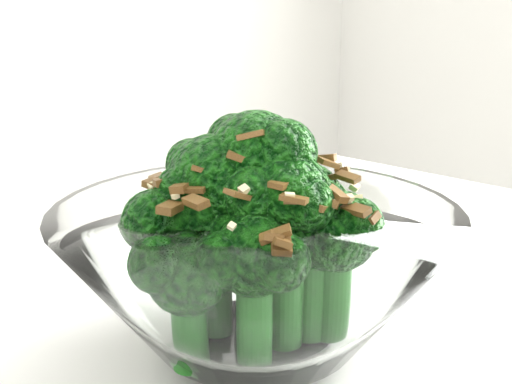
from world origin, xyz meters
TOP-DOWN VIEW (x-y plane):
  - broccoli_dish at (0.18, 0.26)m, footprint 0.23×0.23m

SIDE VIEW (x-z plane):
  - broccoli_dish at x=0.18m, z-range 0.74..0.88m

